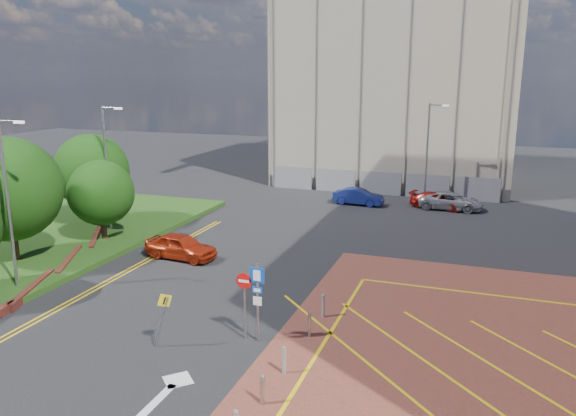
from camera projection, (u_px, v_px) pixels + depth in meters
The scene contains 17 objects.
ground at pixel (236, 350), 21.32m from camera, with size 140.00×140.00×0.00m, color black.
retaining_wall at pixel (29, 289), 26.92m from camera, with size 6.06×20.33×0.40m.
tree_b at pixel (9, 189), 29.92m from camera, with size 5.60×5.60×6.74m.
tree_c at pixel (101, 193), 34.11m from camera, with size 4.00×4.00×4.90m.
tree_d at pixel (92, 171), 37.67m from camera, with size 5.00×5.00×6.08m.
lamp_left_near at pixel (8, 197), 26.08m from camera, with size 1.53×0.16×8.00m.
lamp_left_far at pixel (107, 163), 35.90m from camera, with size 1.53×0.16×8.00m.
lamp_back at pixel (428, 150), 44.66m from camera, with size 1.53×0.16×8.00m.
sign_cluster at pixel (253, 294), 21.67m from camera, with size 1.17×0.12×3.20m.
warning_sign at pixel (163, 314), 21.13m from camera, with size 0.83×0.43×2.24m.
bollard_row at pixel (277, 371), 18.93m from camera, with size 0.14×11.14×0.90m.
construction_building at pixel (402, 66), 55.44m from camera, with size 21.20×19.20×22.00m, color #AB9F8C.
construction_fence at pixel (392, 184), 48.27m from camera, with size 21.60×0.06×2.00m, color gray.
car_red_left at pixel (181, 246), 31.80m from camera, with size 1.69×4.21×1.43m, color #AA270E.
car_blue_back at pixel (358, 197), 44.95m from camera, with size 1.39×3.98×1.31m, color navy.
car_red_back at pixel (437, 201), 43.74m from camera, with size 1.69×4.16×1.21m, color #9E110D.
car_silver_back at pixel (451, 201), 43.36m from camera, with size 2.22×4.80×1.34m, color #AFAFB6.
Camera 1 is at (8.33, -17.70, 10.24)m, focal length 35.00 mm.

